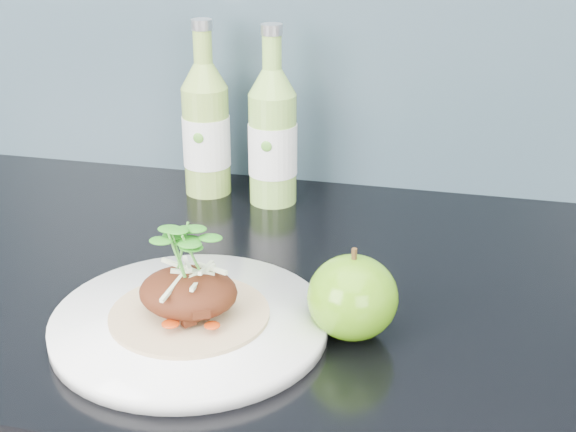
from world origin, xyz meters
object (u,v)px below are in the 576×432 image
dinner_plate (190,323)px  cider_bottle_right (273,137)px  green_apple (353,297)px  cider_bottle_left (206,129)px

dinner_plate → cider_bottle_right: bearing=90.7°
dinner_plate → green_apple: (0.15, 0.03, 0.03)m
green_apple → cider_bottle_left: (-0.24, 0.31, 0.05)m
cider_bottle_left → cider_bottle_right: bearing=-12.3°
dinner_plate → cider_bottle_right: cider_bottle_right is taller
cider_bottle_left → dinner_plate: bearing=-79.1°
cider_bottle_left → green_apple: bearing=-56.8°
dinner_plate → cider_bottle_left: size_ratio=1.14×
green_apple → dinner_plate: bearing=-169.3°
cider_bottle_left → cider_bottle_right: 0.09m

